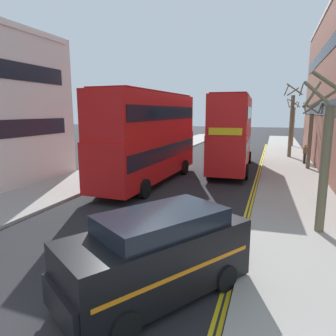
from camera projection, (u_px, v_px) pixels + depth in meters
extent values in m
cube|color=#9E9991|center=(294.00, 189.00, 17.83)|extent=(4.00, 80.00, 0.14)
cube|color=#9E9991|center=(98.00, 174.00, 21.99)|extent=(4.00, 80.00, 0.14)
cube|color=yellow|center=(254.00, 195.00, 16.65)|extent=(0.10, 56.00, 0.01)
cube|color=yellow|center=(251.00, 195.00, 16.70)|extent=(0.10, 56.00, 0.01)
cube|color=red|center=(149.00, 156.00, 19.30)|extent=(2.90, 10.89, 2.60)
cube|color=red|center=(149.00, 115.00, 18.83)|extent=(2.84, 10.67, 2.50)
cube|color=black|center=(149.00, 151.00, 19.24)|extent=(2.91, 10.45, 0.84)
cube|color=black|center=(149.00, 113.00, 18.81)|extent=(2.90, 10.24, 0.80)
cube|color=yellow|center=(178.00, 127.00, 23.95)|extent=(2.00, 0.13, 0.44)
cube|color=maroon|center=(148.00, 93.00, 18.60)|extent=(2.61, 9.80, 0.10)
cylinder|color=black|center=(153.00, 165.00, 23.03)|extent=(0.34, 1.05, 1.04)
cylinder|color=black|center=(184.00, 167.00, 22.15)|extent=(0.34, 1.05, 1.04)
cylinder|color=black|center=(103.00, 185.00, 16.89)|extent=(0.34, 1.05, 1.04)
cylinder|color=black|center=(145.00, 189.00, 16.00)|extent=(0.34, 1.05, 1.04)
cube|color=red|center=(232.00, 147.00, 23.79)|extent=(2.99, 10.90, 2.60)
cube|color=red|center=(233.00, 114.00, 23.32)|extent=(2.93, 10.69, 2.50)
cube|color=black|center=(232.00, 143.00, 23.73)|extent=(3.00, 10.47, 0.84)
cube|color=black|center=(233.00, 113.00, 23.31)|extent=(2.98, 10.26, 0.80)
cube|color=yellow|center=(225.00, 132.00, 18.43)|extent=(2.00, 0.15, 0.44)
cube|color=maroon|center=(234.00, 96.00, 23.09)|extent=(2.69, 9.81, 0.10)
cylinder|color=black|center=(246.00, 172.00, 20.50)|extent=(0.35, 1.05, 1.04)
cylinder|color=black|center=(209.00, 170.00, 21.20)|extent=(0.35, 1.05, 1.04)
cylinder|color=black|center=(249.00, 157.00, 26.82)|extent=(0.35, 1.05, 1.04)
cylinder|color=black|center=(220.00, 156.00, 27.51)|extent=(0.35, 1.05, 1.04)
cube|color=black|center=(157.00, 259.00, 7.48)|extent=(4.14, 4.98, 1.50)
cube|color=black|center=(162.00, 227.00, 7.42)|extent=(3.09, 3.49, 0.76)
cube|color=black|center=(85.00, 297.00, 6.38)|extent=(2.15, 1.97, 0.67)
cube|color=orange|center=(157.00, 257.00, 7.47)|extent=(3.96, 4.67, 0.10)
cylinder|color=black|center=(125.00, 327.00, 6.00)|extent=(0.55, 0.69, 0.68)
cylinder|color=black|center=(87.00, 286.00, 7.40)|extent=(0.55, 0.69, 0.68)
cylinder|color=black|center=(225.00, 278.00, 7.77)|extent=(0.55, 0.69, 0.68)
cylinder|color=black|center=(179.00, 252.00, 9.17)|extent=(0.55, 0.69, 0.68)
cylinder|color=#2D2D38|center=(304.00, 158.00, 25.95)|extent=(0.22, 0.22, 0.85)
cube|color=#8C6647|center=(305.00, 150.00, 25.82)|extent=(0.34, 0.22, 0.56)
sphere|color=tan|center=(306.00, 146.00, 25.75)|extent=(0.20, 0.20, 0.20)
cylinder|color=#6B6047|center=(310.00, 141.00, 23.51)|extent=(0.29, 0.29, 4.17)
cylinder|color=#6B6047|center=(320.00, 109.00, 22.93)|extent=(0.18, 1.11, 0.82)
cylinder|color=#6B6047|center=(311.00, 109.00, 23.59)|extent=(1.16, 0.22, 0.86)
cylinder|color=#6B6047|center=(305.00, 109.00, 23.19)|extent=(0.22, 1.12, 0.83)
cylinder|color=#6B6047|center=(311.00, 108.00, 22.60)|extent=(1.17, 0.41, 0.87)
cylinder|color=#6B6047|center=(293.00, 127.00, 38.91)|extent=(0.31, 0.31, 4.84)
cylinder|color=#6B6047|center=(298.00, 105.00, 38.32)|extent=(0.20, 0.89, 0.67)
cylinder|color=#6B6047|center=(293.00, 104.00, 38.90)|extent=(1.07, 0.33, 0.80)
cylinder|color=#6B6047|center=(288.00, 103.00, 38.49)|extent=(0.38, 1.58, 1.16)
cylinder|color=#6B6047|center=(294.00, 103.00, 37.75)|extent=(1.47, 0.29, 1.07)
cylinder|color=#6B6047|center=(291.00, 126.00, 29.44)|extent=(0.34, 0.34, 5.84)
cylinder|color=#6B6047|center=(301.00, 90.00, 28.67)|extent=(0.26, 1.41, 1.04)
cylinder|color=#6B6047|center=(293.00, 92.00, 29.32)|extent=(1.07, 0.18, 0.79)
cylinder|color=#6B6047|center=(286.00, 90.00, 29.18)|extent=(0.45, 1.35, 1.00)
cylinder|color=#6B6047|center=(295.00, 89.00, 28.14)|extent=(1.49, 0.20, 1.09)
cylinder|color=#6B6047|center=(324.00, 171.00, 10.95)|extent=(0.32, 0.32, 4.49)
cylinder|color=#6B6047|center=(333.00, 92.00, 11.07)|extent=(1.53, 0.45, 1.13)
cylinder|color=#6B6047|center=(312.00, 94.00, 10.91)|extent=(0.70, 1.25, 0.98)
cylinder|color=#6B6047|center=(318.00, 94.00, 10.24)|extent=(0.92, 1.04, 0.94)
cube|color=black|center=(327.00, 48.00, 21.95)|extent=(0.04, 24.64, 1.00)
cube|color=black|center=(322.00, 108.00, 22.72)|extent=(0.04, 24.64, 1.00)
cube|color=silver|center=(332.00, 0.00, 21.37)|extent=(0.12, 26.60, 0.24)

